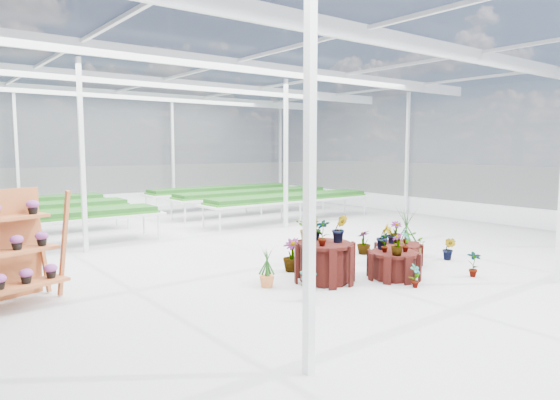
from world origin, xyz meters
TOP-DOWN VIEW (x-y plane):
  - ground_plane at (0.00, 0.00)m, footprint 24.00×24.00m
  - greenhouse_shell at (0.00, 0.00)m, footprint 18.00×24.00m
  - steel_frame at (0.00, 0.00)m, footprint 18.00×24.00m
  - nursery_benches at (0.00, 7.20)m, footprint 16.00×7.00m
  - plinth_tall at (-0.33, -1.38)m, footprint 1.34×1.34m
  - plinth_mid at (0.87, -1.98)m, footprint 1.23×1.23m
  - plinth_low at (1.87, -1.28)m, footprint 1.13×1.13m
  - shelf_rack at (-5.22, 0.58)m, footprint 1.88×1.35m
  - nursery_plants at (0.86, -0.99)m, footprint 4.73×3.23m

SIDE VIEW (x-z plane):
  - ground_plane at x=0.00m, z-range 0.00..0.00m
  - plinth_low at x=1.87m, z-range 0.00..0.44m
  - plinth_mid at x=0.87m, z-range 0.00..0.51m
  - plinth_tall at x=-0.33m, z-range 0.00..0.73m
  - nursery_benches at x=0.00m, z-range 0.00..0.84m
  - nursery_plants at x=0.86m, z-range -0.14..1.18m
  - shelf_rack at x=-5.22m, z-range 0.00..1.79m
  - greenhouse_shell at x=0.00m, z-range 0.00..4.50m
  - steel_frame at x=0.00m, z-range 0.00..4.50m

